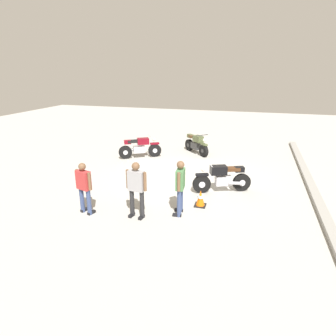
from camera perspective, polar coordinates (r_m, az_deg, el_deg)
The scene contains 9 objects.
ground_plane at distance 11.98m, azimuth 3.87°, elevation -1.70°, with size 40.00×40.00×0.00m, color #ADAAA3.
curb_edge at distance 11.92m, azimuth 26.03°, elevation -3.37°, with size 14.00×0.30×0.15m, color gray.
motorcycle_olive_vintage at distance 15.20m, azimuth 5.48°, elevation 4.61°, with size 1.51×1.48×1.07m.
motorcycle_black_cruiser at distance 10.52m, azimuth 10.49°, elevation -1.90°, with size 0.98×1.97×1.09m.
motorcycle_maroon_cruiser at distance 14.44m, azimuth -5.46°, elevation 4.00°, with size 1.16×1.86×1.09m.
person_in_gray_shirt at distance 8.50m, azimuth -6.13°, elevation -3.56°, with size 0.35×0.66×1.68m.
person_in_red_shirt at distance 9.03m, azimuth -15.92°, elevation -3.29°, with size 0.42×0.62×1.59m.
person_in_green_shirt at distance 8.61m, azimuth 2.37°, elevation -3.22°, with size 0.65×0.34×1.67m.
traffic_cone at distance 9.45m, azimuth 6.29°, elevation -5.84°, with size 0.36×0.36×0.53m.
Camera 1 is at (10.97, 2.39, 4.17)m, focal length 31.54 mm.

